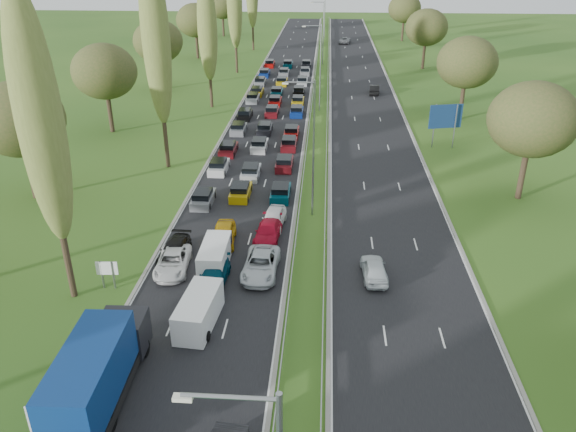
# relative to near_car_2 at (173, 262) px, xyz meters

# --- Properties ---
(ground) EXTENTS (260.00, 260.00, 0.00)m
(ground) POSITION_rel_near_car_2_xyz_m (10.01, 47.23, -0.71)
(ground) COLOR #295019
(ground) RESTS_ON ground
(near_carriageway) EXTENTS (10.50, 215.00, 0.04)m
(near_carriageway) POSITION_rel_near_car_2_xyz_m (3.26, 49.73, -0.71)
(near_carriageway) COLOR black
(near_carriageway) RESTS_ON ground
(far_carriageway) EXTENTS (10.50, 215.00, 0.04)m
(far_carriageway) POSITION_rel_near_car_2_xyz_m (16.76, 49.73, -0.71)
(far_carriageway) COLOR black
(far_carriageway) RESTS_ON ground
(central_reservation) EXTENTS (2.36, 215.00, 0.32)m
(central_reservation) POSITION_rel_near_car_2_xyz_m (10.01, 49.73, -0.16)
(central_reservation) COLOR gray
(central_reservation) RESTS_ON ground
(lamp_columns) EXTENTS (0.18, 140.18, 12.00)m
(lamp_columns) POSITION_rel_near_car_2_xyz_m (10.01, 45.23, 5.29)
(lamp_columns) COLOR gray
(lamp_columns) RESTS_ON ground
(poplar_row) EXTENTS (2.80, 127.80, 22.44)m
(poplar_row) POSITION_rel_near_car_2_xyz_m (-5.99, 35.40, 11.68)
(poplar_row) COLOR #2D2116
(poplar_row) RESTS_ON ground
(woodland_left) EXTENTS (8.00, 166.00, 11.10)m
(woodland_left) POSITION_rel_near_car_2_xyz_m (-16.49, 29.86, 6.97)
(woodland_left) COLOR #2D2116
(woodland_left) RESTS_ON ground
(woodland_right) EXTENTS (8.00, 153.00, 11.10)m
(woodland_right) POSITION_rel_near_car_2_xyz_m (29.51, 33.90, 6.97)
(woodland_right) COLOR #2D2116
(woodland_right) RESTS_ON ground
(traffic_queue_fill) EXTENTS (9.09, 69.50, 0.80)m
(traffic_queue_fill) POSITION_rel_near_car_2_xyz_m (3.26, 44.62, -0.27)
(traffic_queue_fill) COLOR slate
(traffic_queue_fill) RESTS_ON ground
(near_car_2) EXTENTS (2.68, 5.13, 1.38)m
(near_car_2) POSITION_rel_near_car_2_xyz_m (0.00, 0.00, 0.00)
(near_car_2) COLOR silver
(near_car_2) RESTS_ON near_carriageway
(near_car_3) EXTENTS (2.05, 4.67, 1.33)m
(near_car_3) POSITION_rel_near_car_2_xyz_m (-0.34, 1.77, -0.02)
(near_car_3) COLOR black
(near_car_3) RESTS_ON near_carriageway
(near_car_7) EXTENTS (1.97, 4.62, 1.33)m
(near_car_7) POSITION_rel_near_car_2_xyz_m (3.37, -1.57, -0.03)
(near_car_7) COLOR #05394E
(near_car_7) RESTS_ON near_carriageway
(near_car_8) EXTENTS (2.16, 4.60, 1.52)m
(near_car_8) POSITION_rel_near_car_2_xyz_m (3.06, 4.45, 0.07)
(near_car_8) COLOR #CD9B0D
(near_car_8) RESTS_ON near_carriageway
(near_car_10) EXTENTS (2.61, 5.40, 1.48)m
(near_car_10) POSITION_rel_near_car_2_xyz_m (6.54, -0.04, 0.05)
(near_car_10) COLOR silver
(near_car_10) RESTS_ON near_carriageway
(near_car_11) EXTENTS (2.26, 4.88, 1.38)m
(near_car_11) POSITION_rel_near_car_2_xyz_m (6.55, 5.31, -0.00)
(near_car_11) COLOR #A90A22
(near_car_11) RESTS_ON near_carriageway
(near_car_12) EXTENTS (2.17, 4.60, 1.52)m
(near_car_12) POSITION_rel_near_car_2_xyz_m (6.78, 7.65, 0.07)
(near_car_12) COLOR white
(near_car_12) RESTS_ON near_carriageway
(far_car_0) EXTENTS (1.96, 4.34, 1.45)m
(far_car_0) POSITION_rel_near_car_2_xyz_m (14.79, -0.05, 0.03)
(far_car_0) COLOR silver
(far_car_0) RESTS_ON far_carriageway
(far_car_1) EXTENTS (1.87, 4.46, 1.43)m
(far_car_1) POSITION_rel_near_car_2_xyz_m (18.72, 55.97, 0.03)
(far_car_1) COLOR black
(far_car_1) RESTS_ON far_carriageway
(far_car_2) EXTENTS (2.95, 5.64, 1.52)m
(far_car_2) POSITION_rel_near_car_2_xyz_m (15.12, 107.48, 0.07)
(far_car_2) COLOR slate
(far_car_2) RESTS_ON far_carriageway
(blue_lorry) EXTENTS (2.62, 9.43, 3.98)m
(blue_lorry) POSITION_rel_near_car_2_xyz_m (-0.34, -13.31, 1.35)
(blue_lorry) COLOR black
(blue_lorry) RESTS_ON near_carriageway
(white_van_front) EXTENTS (1.97, 5.03, 2.02)m
(white_van_front) POSITION_rel_near_car_2_xyz_m (3.33, -6.18, 0.33)
(white_van_front) COLOR white
(white_van_front) RESTS_ON near_carriageway
(white_van_rear) EXTENTS (1.88, 4.80, 1.93)m
(white_van_rear) POSITION_rel_near_car_2_xyz_m (3.05, 0.81, 0.28)
(white_van_rear) COLOR white
(white_van_rear) RESTS_ON near_carriageway
(info_sign) EXTENTS (1.50, 0.20, 2.10)m
(info_sign) POSITION_rel_near_car_2_xyz_m (-3.89, -2.65, 0.66)
(info_sign) COLOR gray
(info_sign) RESTS_ON ground
(direction_sign) EXTENTS (3.92, 1.01, 5.20)m
(direction_sign) POSITION_rel_near_car_2_xyz_m (24.91, 29.74, 2.86)
(direction_sign) COLOR gray
(direction_sign) RESTS_ON ground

